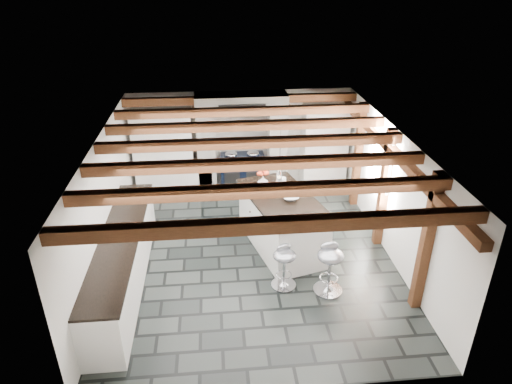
{
  "coord_description": "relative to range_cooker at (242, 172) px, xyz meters",
  "views": [
    {
      "loc": [
        -0.61,
        -6.95,
        4.86
      ],
      "look_at": [
        0.1,
        0.4,
        1.1
      ],
      "focal_mm": 32.0,
      "sensor_mm": 36.0,
      "label": 1
    }
  ],
  "objects": [
    {
      "name": "bar_stool_far",
      "position": [
        0.43,
        -3.6,
        0.01
      ],
      "size": [
        0.49,
        0.49,
        0.77
      ],
      "rotation": [
        0.0,
        0.0,
        0.38
      ],
      "color": "silver",
      "rests_on": "ground"
    },
    {
      "name": "range_cooker",
      "position": [
        0.0,
        0.0,
        0.0
      ],
      "size": [
        1.0,
        0.63,
        0.99
      ],
      "color": "black",
      "rests_on": "ground"
    },
    {
      "name": "ground",
      "position": [
        0.0,
        -2.68,
        -0.47
      ],
      "size": [
        6.0,
        6.0,
        0.0
      ],
      "primitive_type": "plane",
      "color": "black",
      "rests_on": "ground"
    },
    {
      "name": "bar_stool_near",
      "position": [
        1.14,
        -3.8,
        0.08
      ],
      "size": [
        0.48,
        0.48,
        0.89
      ],
      "rotation": [
        0.0,
        0.0,
        0.09
      ],
      "color": "silver",
      "rests_on": "ground"
    },
    {
      "name": "room_shell",
      "position": [
        -0.61,
        -1.26,
        0.6
      ],
      "size": [
        6.0,
        6.03,
        6.0
      ],
      "color": "white",
      "rests_on": "ground"
    },
    {
      "name": "kitchen_island",
      "position": [
        0.57,
        -2.41,
        0.06
      ],
      "size": [
        1.59,
        2.29,
        1.37
      ],
      "rotation": [
        0.0,
        0.0,
        0.27
      ],
      "color": "white",
      "rests_on": "ground"
    }
  ]
}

